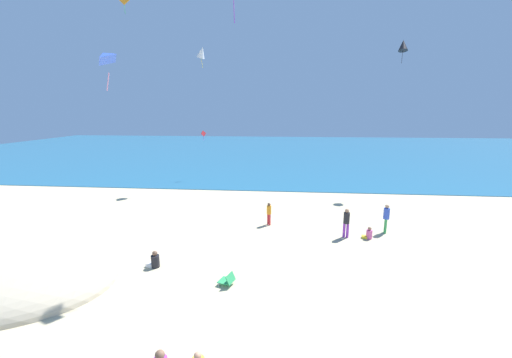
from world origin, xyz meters
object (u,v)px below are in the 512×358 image
person_3 (269,212)px  kite_white (202,52)px  kite_black (403,45)px  beach_chair_mid_beach (228,280)px  person_0 (386,216)px  kite_red (203,134)px  person_5 (368,234)px  kite_blue (104,57)px  person_2 (155,261)px  person_4 (346,221)px

person_3 → kite_white: (-6.64, 10.21, 11.34)m
kite_black → beach_chair_mid_beach: bearing=-124.5°
person_0 → person_3: bearing=12.3°
person_0 → kite_white: 20.67m
kite_black → kite_red: size_ratio=1.93×
person_0 → kite_red: size_ratio=1.68×
kite_white → beach_chair_mid_beach: bearing=-73.0°
beach_chair_mid_beach → kite_black: bearing=-105.1°
beach_chair_mid_beach → person_5: 8.93m
person_5 → beach_chair_mid_beach: bearing=48.4°
kite_white → person_0: bearing=-38.8°
kite_blue → kite_red: bearing=96.4°
kite_blue → kite_white: kite_white is taller
kite_white → kite_red: 8.06m
kite_white → kite_red: size_ratio=1.81×
beach_chair_mid_beach → person_2: size_ratio=0.94×
person_0 → person_2: bearing=41.5°
kite_blue → kite_black: bearing=49.8°
person_3 → person_4: 4.74m
person_2 → person_5: 11.52m
person_4 → kite_white: (-11.10, 11.80, 11.19)m
kite_black → kite_white: size_ratio=1.07×
person_0 → person_5: person_0 is taller
person_4 → person_5: (1.26, -0.06, -0.72)m
kite_black → kite_blue: (-15.93, -18.84, -3.74)m
kite_red → kite_white: bearing=-73.6°
kite_red → kite_blue: bearing=-83.6°
kite_red → beach_chair_mid_beach: bearing=-73.1°
person_0 → kite_black: bearing=-91.1°
person_0 → person_5: (-1.21, -0.97, -0.75)m
beach_chair_mid_beach → person_0: bearing=-122.9°
person_0 → kite_blue: kite_blue is taller
person_3 → person_2: bearing=-171.4°
person_0 → person_4: bearing=38.1°
person_3 → person_4: bearing=-60.8°
beach_chair_mid_beach → person_0: 10.50m
person_3 → kite_black: 19.15m
person_3 → kite_blue: bearing=-163.0°
person_2 → kite_white: bearing=-73.9°
beach_chair_mid_beach → kite_black: kite_black is taller
kite_blue → kite_white: size_ratio=0.71×
person_5 → kite_black: bearing=-101.7°
person_3 → kite_red: bearing=78.5°
person_5 → kite_white: 20.87m
person_2 → kite_white: 20.08m
beach_chair_mid_beach → person_3: size_ratio=0.52×
person_2 → person_4: bearing=-145.2°
person_0 → kite_black: 16.60m
person_4 → kite_white: bearing=56.1°
person_5 → person_4: bearing=8.0°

